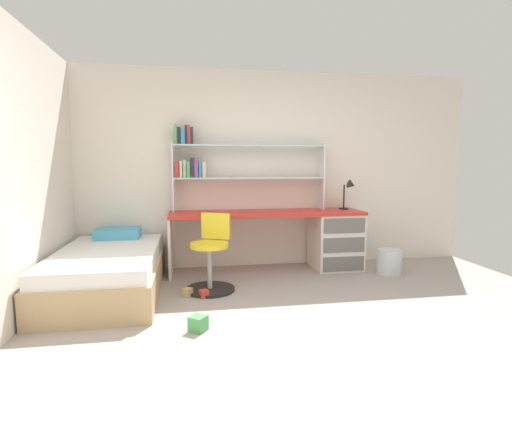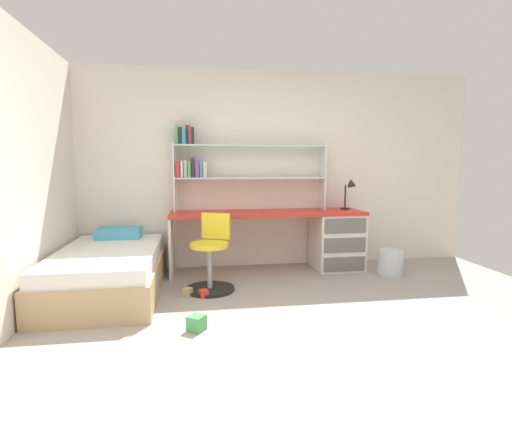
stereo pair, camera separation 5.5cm
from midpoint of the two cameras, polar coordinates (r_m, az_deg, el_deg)
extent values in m
cube|color=#9E938C|center=(3.15, 9.38, -18.04)|extent=(5.63, 5.72, 0.02)
cube|color=silver|center=(5.17, 1.34, 6.30)|extent=(5.63, 0.06, 2.50)
cube|color=red|center=(4.87, 2.01, 0.06)|extent=(2.38, 0.59, 0.04)
cube|color=silver|center=(5.17, 11.86, -3.87)|extent=(0.58, 0.56, 0.71)
cube|color=silver|center=(4.85, -11.83, -4.59)|extent=(0.03, 0.53, 0.71)
cube|color=#64625E|center=(4.96, 12.96, -7.15)|extent=(0.52, 0.01, 0.18)
cube|color=#64625E|center=(4.91, 13.04, -4.48)|extent=(0.52, 0.01, 0.18)
cube|color=#64625E|center=(4.87, 13.11, -1.76)|extent=(0.52, 0.01, 0.18)
cube|color=silver|center=(4.93, -11.44, 5.13)|extent=(0.02, 0.22, 0.84)
cube|color=silver|center=(5.20, 9.92, 5.26)|extent=(0.02, 0.22, 0.84)
cube|color=silver|center=(4.98, -0.47, 5.17)|extent=(1.87, 0.22, 0.02)
cube|color=silver|center=(4.98, -0.48, 9.77)|extent=(1.87, 0.22, 0.02)
cube|color=red|center=(4.92, -10.86, 6.28)|extent=(0.04, 0.16, 0.20)
cube|color=beige|center=(4.92, -10.33, 6.32)|extent=(0.03, 0.20, 0.20)
cube|color=beige|center=(4.92, -9.84, 6.40)|extent=(0.04, 0.13, 0.21)
cube|color=#4CA559|center=(4.92, -9.31, 6.31)|extent=(0.04, 0.19, 0.19)
cube|color=#26262D|center=(4.92, -8.77, 6.57)|extent=(0.03, 0.19, 0.24)
cube|color=purple|center=(4.92, -8.20, 6.57)|extent=(0.04, 0.15, 0.24)
cube|color=#338CBF|center=(4.92, -7.63, 6.36)|extent=(0.03, 0.15, 0.20)
cube|color=beige|center=(4.92, -7.08, 6.34)|extent=(0.04, 0.15, 0.19)
cube|color=#4CA559|center=(4.94, -11.06, 11.16)|extent=(0.03, 0.14, 0.24)
cube|color=#26262D|center=(4.93, -10.60, 10.96)|extent=(0.04, 0.15, 0.20)
cube|color=#338CBF|center=(4.93, -10.05, 10.77)|extent=(0.04, 0.19, 0.17)
cube|color=#26262D|center=(4.93, -9.59, 11.12)|extent=(0.03, 0.15, 0.22)
cube|color=red|center=(4.93, -9.20, 11.14)|extent=(0.03, 0.13, 0.23)
cube|color=#26262D|center=(4.93, -8.82, 11.01)|extent=(0.03, 0.12, 0.20)
cylinder|color=black|center=(5.25, 13.00, 0.70)|extent=(0.12, 0.12, 0.02)
cylinder|color=black|center=(5.24, 13.05, 2.42)|extent=(0.02, 0.02, 0.30)
cone|color=black|center=(5.21, 14.12, 4.02)|extent=(0.12, 0.11, 0.13)
cylinder|color=black|center=(4.27, -6.28, -10.79)|extent=(0.52, 0.52, 0.03)
cylinder|color=#A5A8AD|center=(4.21, -6.32, -7.97)|extent=(0.05, 0.05, 0.46)
cylinder|color=yellow|center=(4.15, -6.37, -4.53)|extent=(0.40, 0.40, 0.05)
cube|color=yellow|center=(4.28, -5.44, -1.78)|extent=(0.30, 0.18, 0.28)
cube|color=tan|center=(4.38, -20.14, -8.75)|extent=(1.03, 1.82, 0.32)
cube|color=white|center=(4.32, -20.27, -5.82)|extent=(0.97, 1.76, 0.14)
cube|color=#4CA5CC|center=(4.93, -18.84, -2.67)|extent=(0.50, 0.32, 0.12)
cylinder|color=silver|center=(5.08, 19.12, -6.65)|extent=(0.30, 0.30, 0.30)
cube|color=red|center=(4.05, -7.17, -11.40)|extent=(0.10, 0.10, 0.08)
cube|color=#479E51|center=(3.31, -8.10, -15.38)|extent=(0.17, 0.17, 0.12)
cube|color=tan|center=(4.13, -9.52, -11.10)|extent=(0.11, 0.11, 0.08)
camera|label=1|loc=(0.03, -89.62, 0.05)|focal=27.71mm
camera|label=2|loc=(0.03, 90.38, -0.05)|focal=27.71mm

